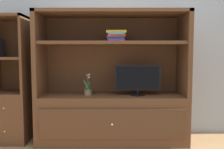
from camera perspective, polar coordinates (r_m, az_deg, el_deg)
painted_rear_wall at (r=3.23m, az=0.01°, el=10.92°), size 6.00×0.10×2.80m
media_console at (r=2.93m, az=0.00°, el=-6.52°), size 1.77×0.55×1.56m
tv_monitor at (r=2.85m, az=6.14°, el=-1.15°), size 0.55×0.18×0.36m
potted_plant at (r=2.88m, az=-5.77°, el=-3.86°), size 0.09×0.10×0.26m
magazine_stack at (r=2.87m, az=0.88°, el=9.11°), size 0.26×0.36×0.12m
bookshelf_tall at (r=3.17m, az=-22.86°, el=-5.42°), size 0.44×0.42×1.51m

